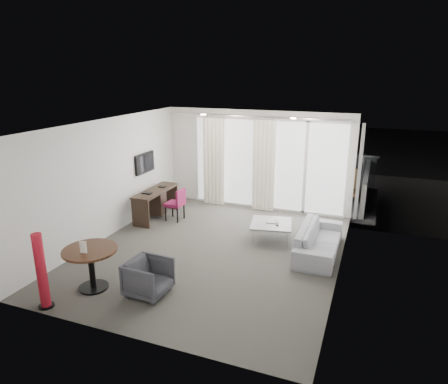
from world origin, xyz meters
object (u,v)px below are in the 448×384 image
(red_lamp, at_px, (41,271))
(desk_chair, at_px, (175,204))
(rattan_chair_a, at_px, (286,186))
(rattan_chair_b, at_px, (348,186))
(desk, at_px, (156,204))
(round_table, at_px, (92,269))
(sofa, at_px, (319,240))
(tub_armchair, at_px, (148,278))
(coffee_table, at_px, (271,231))

(red_lamp, bearing_deg, desk_chair, 88.48)
(rattan_chair_a, distance_m, rattan_chair_b, 1.75)
(desk_chair, height_order, rattan_chair_b, rattan_chair_b)
(desk, distance_m, desk_chair, 0.51)
(red_lamp, relative_size, rattan_chair_a, 1.47)
(desk, xyz_separation_m, round_table, (0.73, -3.38, 0.00))
(sofa, xyz_separation_m, rattan_chair_b, (0.26, 3.74, 0.17))
(tub_armchair, relative_size, rattan_chair_a, 0.80)
(sofa, bearing_deg, rattan_chair_a, 23.82)
(desk_chair, relative_size, rattan_chair_a, 0.96)
(round_table, distance_m, tub_armchair, 1.01)
(sofa, xyz_separation_m, rattan_chair_a, (-1.39, 3.16, 0.14))
(tub_armchair, relative_size, sofa, 0.35)
(desk_chair, bearing_deg, rattan_chair_b, 41.05)
(sofa, relative_size, rattan_chair_b, 2.16)
(tub_armchair, relative_size, rattan_chair_b, 0.75)
(desk_chair, distance_m, coffee_table, 2.57)
(desk_chair, bearing_deg, rattan_chair_a, 50.90)
(red_lamp, relative_size, coffee_table, 1.44)
(tub_armchair, bearing_deg, sofa, -39.92)
(desk, distance_m, rattan_chair_b, 5.39)
(sofa, relative_size, rattan_chair_a, 2.30)
(sofa, bearing_deg, rattan_chair_b, -3.94)
(desk_chair, bearing_deg, round_table, -83.93)
(tub_armchair, xyz_separation_m, sofa, (2.40, 2.60, -0.02))
(coffee_table, distance_m, rattan_chair_b, 3.68)
(desk, height_order, desk_chair, desk_chair)
(desk_chair, xyz_separation_m, round_table, (0.22, -3.41, -0.04))
(desk_chair, height_order, rattan_chair_a, rattan_chair_a)
(coffee_table, xyz_separation_m, rattan_chair_a, (-0.31, 2.84, 0.23))
(coffee_table, bearing_deg, red_lamp, -124.71)
(round_table, height_order, tub_armchair, round_table)
(rattan_chair_b, bearing_deg, desk, -145.46)
(round_table, distance_m, rattan_chair_a, 6.26)
(desk, height_order, coffee_table, desk)
(desk_chair, relative_size, red_lamp, 0.65)
(desk_chair, distance_m, sofa, 3.67)
(rattan_chair_a, bearing_deg, tub_armchair, -105.53)
(round_table, bearing_deg, coffee_table, 53.18)
(desk, relative_size, rattan_chair_a, 1.83)
(red_lamp, xyz_separation_m, sofa, (3.73, 3.50, -0.34))
(round_table, relative_size, tub_armchair, 1.36)
(coffee_table, bearing_deg, round_table, -126.82)
(desk_chair, distance_m, rattan_chair_a, 3.36)
(desk_chair, distance_m, round_table, 3.42)
(rattan_chair_a, bearing_deg, coffee_table, -89.29)
(desk, distance_m, tub_armchair, 3.64)
(desk_chair, xyz_separation_m, sofa, (3.62, -0.64, -0.12))
(red_lamp, height_order, rattan_chair_b, red_lamp)
(desk_chair, relative_size, tub_armchair, 1.21)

